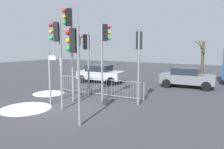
{
  "coord_description": "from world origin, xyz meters",
  "views": [
    {
      "loc": [
        7.32,
        -7.76,
        3.08
      ],
      "look_at": [
        1.0,
        3.1,
        1.4
      ],
      "focal_mm": 34.62,
      "sensor_mm": 36.0,
      "label": 1
    }
  ],
  "objects_px": {
    "traffic_light_mid_left": "(139,50)",
    "bare_tree_left": "(77,51)",
    "traffic_light_rear_left": "(75,53)",
    "bare_tree_centre": "(202,57)",
    "traffic_light_mid_right": "(57,45)",
    "traffic_light_rear_right": "(104,44)",
    "car_grey_trailing": "(187,77)",
    "car_silver_near": "(100,73)",
    "traffic_light_foreground_right": "(69,33)",
    "direction_sign_post": "(50,74)",
    "traffic_light_foreground_left": "(87,50)"
  },
  "relations": [
    {
      "from": "traffic_light_mid_left",
      "to": "bare_tree_left",
      "type": "xyz_separation_m",
      "value": [
        -14.75,
        13.13,
        -0.53
      ]
    },
    {
      "from": "traffic_light_rear_left",
      "to": "bare_tree_centre",
      "type": "height_order",
      "value": "traffic_light_rear_left"
    },
    {
      "from": "traffic_light_mid_right",
      "to": "traffic_light_rear_right",
      "type": "bearing_deg",
      "value": -55.5
    },
    {
      "from": "car_grey_trailing",
      "to": "car_silver_near",
      "type": "height_order",
      "value": "same"
    },
    {
      "from": "bare_tree_centre",
      "to": "traffic_light_foreground_right",
      "type": "bearing_deg",
      "value": -106.95
    },
    {
      "from": "car_silver_near",
      "to": "direction_sign_post",
      "type": "bearing_deg",
      "value": -83.51
    },
    {
      "from": "direction_sign_post",
      "to": "traffic_light_foreground_left",
      "type": "bearing_deg",
      "value": 98.77
    },
    {
      "from": "traffic_light_rear_right",
      "to": "traffic_light_foreground_right",
      "type": "distance_m",
      "value": 1.95
    },
    {
      "from": "direction_sign_post",
      "to": "bare_tree_centre",
      "type": "xyz_separation_m",
      "value": [
        5.29,
        16.16,
        0.33
      ]
    },
    {
      "from": "direction_sign_post",
      "to": "traffic_light_mid_left",
      "type": "bearing_deg",
      "value": 48.6
    },
    {
      "from": "traffic_light_rear_left",
      "to": "direction_sign_post",
      "type": "distance_m",
      "value": 3.81
    },
    {
      "from": "car_grey_trailing",
      "to": "traffic_light_foreground_left",
      "type": "bearing_deg",
      "value": -133.29
    },
    {
      "from": "car_silver_near",
      "to": "bare_tree_centre",
      "type": "distance_m",
      "value": 11.42
    },
    {
      "from": "traffic_light_foreground_left",
      "to": "traffic_light_mid_left",
      "type": "xyz_separation_m",
      "value": [
        3.57,
        -0.32,
        0.03
      ]
    },
    {
      "from": "direction_sign_post",
      "to": "traffic_light_foreground_right",
      "type": "bearing_deg",
      "value": 73.99
    },
    {
      "from": "bare_tree_left",
      "to": "traffic_light_foreground_right",
      "type": "bearing_deg",
      "value": -52.03
    },
    {
      "from": "traffic_light_foreground_left",
      "to": "traffic_light_rear_right",
      "type": "xyz_separation_m",
      "value": [
        1.62,
        -0.56,
        0.35
      ]
    },
    {
      "from": "traffic_light_rear_left",
      "to": "traffic_light_rear_right",
      "type": "bearing_deg",
      "value": 3.57
    },
    {
      "from": "traffic_light_foreground_right",
      "to": "traffic_light_rear_right",
      "type": "bearing_deg",
      "value": -120.67
    },
    {
      "from": "traffic_light_foreground_left",
      "to": "traffic_light_rear_left",
      "type": "xyz_separation_m",
      "value": [
        2.67,
        -4.32,
        -0.03
      ]
    },
    {
      "from": "traffic_light_foreground_left",
      "to": "car_grey_trailing",
      "type": "relative_size",
      "value": 0.98
    },
    {
      "from": "bare_tree_centre",
      "to": "traffic_light_foreground_left",
      "type": "bearing_deg",
      "value": -109.41
    },
    {
      "from": "car_silver_near",
      "to": "bare_tree_left",
      "type": "distance_m",
      "value": 12.55
    },
    {
      "from": "traffic_light_rear_right",
      "to": "traffic_light_rear_left",
      "type": "relative_size",
      "value": 1.14
    },
    {
      "from": "traffic_light_rear_right",
      "to": "car_silver_near",
      "type": "bearing_deg",
      "value": 163.61
    },
    {
      "from": "traffic_light_mid_left",
      "to": "direction_sign_post",
      "type": "bearing_deg",
      "value": -174.18
    },
    {
      "from": "traffic_light_rear_right",
      "to": "bare_tree_left",
      "type": "relative_size",
      "value": 0.93
    },
    {
      "from": "traffic_light_mid_right",
      "to": "bare_tree_left",
      "type": "bearing_deg",
      "value": 2.62
    },
    {
      "from": "traffic_light_foreground_right",
      "to": "bare_tree_left",
      "type": "distance_m",
      "value": 18.44
    },
    {
      "from": "traffic_light_foreground_left",
      "to": "bare_tree_left",
      "type": "xyz_separation_m",
      "value": [
        -11.18,
        12.81,
        -0.49
      ]
    },
    {
      "from": "traffic_light_foreground_left",
      "to": "direction_sign_post",
      "type": "xyz_separation_m",
      "value": [
        -0.5,
        -2.56,
        -1.23
      ]
    },
    {
      "from": "direction_sign_post",
      "to": "car_grey_trailing",
      "type": "distance_m",
      "value": 10.03
    },
    {
      "from": "traffic_light_mid_right",
      "to": "car_silver_near",
      "type": "bearing_deg",
      "value": -15.21
    },
    {
      "from": "traffic_light_mid_right",
      "to": "direction_sign_post",
      "type": "height_order",
      "value": "traffic_light_mid_right"
    },
    {
      "from": "direction_sign_post",
      "to": "car_silver_near",
      "type": "xyz_separation_m",
      "value": [
        -1.45,
        7.02,
        -0.83
      ]
    },
    {
      "from": "traffic_light_foreground_left",
      "to": "bare_tree_left",
      "type": "distance_m",
      "value": 17.01
    },
    {
      "from": "car_grey_trailing",
      "to": "bare_tree_centre",
      "type": "bearing_deg",
      "value": 85.52
    },
    {
      "from": "car_silver_near",
      "to": "traffic_light_rear_right",
      "type": "bearing_deg",
      "value": -59.75
    },
    {
      "from": "car_grey_trailing",
      "to": "traffic_light_mid_left",
      "type": "bearing_deg",
      "value": -105.41
    },
    {
      "from": "car_grey_trailing",
      "to": "traffic_light_foreground_right",
      "type": "bearing_deg",
      "value": -125.8
    },
    {
      "from": "traffic_light_foreground_left",
      "to": "traffic_light_mid_left",
      "type": "height_order",
      "value": "traffic_light_mid_left"
    },
    {
      "from": "direction_sign_post",
      "to": "car_silver_near",
      "type": "height_order",
      "value": "direction_sign_post"
    },
    {
      "from": "car_silver_near",
      "to": "bare_tree_left",
      "type": "height_order",
      "value": "bare_tree_left"
    },
    {
      "from": "traffic_light_foreground_right",
      "to": "bare_tree_left",
      "type": "relative_size",
      "value": 1.1
    },
    {
      "from": "traffic_light_rear_right",
      "to": "bare_tree_centre",
      "type": "distance_m",
      "value": 14.56
    },
    {
      "from": "traffic_light_foreground_left",
      "to": "traffic_light_mid_left",
      "type": "bearing_deg",
      "value": -80.57
    },
    {
      "from": "traffic_light_foreground_left",
      "to": "direction_sign_post",
      "type": "bearing_deg",
      "value": -176.36
    },
    {
      "from": "traffic_light_foreground_right",
      "to": "direction_sign_post",
      "type": "height_order",
      "value": "traffic_light_foreground_right"
    },
    {
      "from": "bare_tree_left",
      "to": "bare_tree_centre",
      "type": "distance_m",
      "value": 16.0
    },
    {
      "from": "traffic_light_foreground_left",
      "to": "car_silver_near",
      "type": "relative_size",
      "value": 0.98
    }
  ]
}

